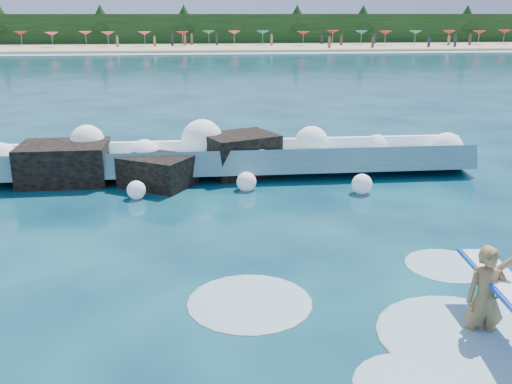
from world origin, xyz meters
TOP-DOWN VIEW (x-y plane):
  - ground at (0.00, 0.00)m, footprint 200.00×200.00m
  - beach at (0.00, 78.00)m, footprint 140.00×20.00m
  - wet_band at (0.00, 67.00)m, footprint 140.00×5.00m
  - treeline at (0.00, 88.00)m, footprint 140.00×4.00m
  - breaking_wave at (1.36, 7.99)m, footprint 16.00×2.58m
  - rock_cluster at (-1.49, 7.55)m, footprint 8.47×3.69m
  - surfer_with_board at (4.95, -2.59)m, footprint 1.07×3.03m
  - wave_spray at (1.29, 7.87)m, footprint 15.65×4.08m
  - surf_foam at (4.36, -2.09)m, footprint 9.19×5.77m
  - beach_umbrellas at (-0.12, 79.99)m, footprint 112.55×6.43m
  - beachgoers at (-5.21, 75.08)m, footprint 106.15×13.27m

SIDE VIEW (x-z plane):
  - ground at x=0.00m, z-range 0.00..0.00m
  - surf_foam at x=4.36m, z-range -0.07..0.07m
  - wet_band at x=0.00m, z-range 0.00..0.08m
  - beach at x=0.00m, z-range 0.00..0.40m
  - breaking_wave at x=1.36m, z-range -0.21..1.17m
  - rock_cluster at x=-1.49m, z-range -0.29..1.30m
  - surfer_with_board at x=4.95m, z-range -0.25..1.66m
  - wave_spray at x=1.29m, z-range -0.03..1.82m
  - beachgoers at x=-5.21m, z-range 0.14..2.08m
  - beach_umbrellas at x=-0.12m, z-range 2.00..2.50m
  - treeline at x=0.00m, z-range 0.00..5.00m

